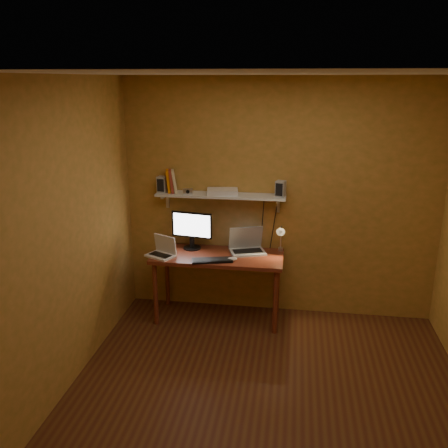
% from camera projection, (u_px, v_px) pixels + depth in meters
% --- Properties ---
extents(room, '(3.44, 3.24, 2.64)m').
position_uv_depth(room, '(271.00, 251.00, 3.63)').
color(room, '#543015').
rests_on(room, ground).
extents(desk, '(1.40, 0.60, 0.75)m').
position_uv_depth(desk, '(218.00, 262.00, 5.12)').
color(desk, maroon).
rests_on(desk, ground).
extents(wall_shelf, '(1.40, 0.25, 0.21)m').
position_uv_depth(wall_shelf, '(221.00, 196.00, 5.10)').
color(wall_shelf, silver).
rests_on(wall_shelf, room).
extents(monitor, '(0.46, 0.22, 0.42)m').
position_uv_depth(monitor, '(192.00, 228.00, 5.21)').
color(monitor, black).
rests_on(monitor, desk).
extents(laptop, '(0.44, 0.38, 0.27)m').
position_uv_depth(laptop, '(247.00, 245.00, 5.17)').
color(laptop, '#9A9DA2').
rests_on(laptop, desk).
extents(netbook, '(0.35, 0.31, 0.22)m').
position_uv_depth(netbook, '(163.00, 250.00, 5.05)').
color(netbook, silver).
rests_on(netbook, desk).
extents(keyboard, '(0.44, 0.24, 0.02)m').
position_uv_depth(keyboard, '(212.00, 260.00, 4.91)').
color(keyboard, black).
rests_on(keyboard, desk).
extents(mouse, '(0.11, 0.08, 0.04)m').
position_uv_depth(mouse, '(232.00, 259.00, 4.93)').
color(mouse, silver).
rests_on(mouse, desk).
extents(desk_lamp, '(0.09, 0.23, 0.38)m').
position_uv_depth(desk_lamp, '(281.00, 236.00, 5.05)').
color(desk_lamp, silver).
rests_on(desk_lamp, desk).
extents(speaker_left, '(0.11, 0.11, 0.18)m').
position_uv_depth(speaker_left, '(162.00, 184.00, 5.15)').
color(speaker_left, '#9A9DA2').
rests_on(speaker_left, wall_shelf).
extents(speaker_right, '(0.12, 0.12, 0.17)m').
position_uv_depth(speaker_right, '(281.00, 189.00, 4.96)').
color(speaker_right, '#9A9DA2').
rests_on(speaker_right, wall_shelf).
extents(books, '(0.17, 0.18, 0.25)m').
position_uv_depth(books, '(171.00, 181.00, 5.14)').
color(books, orange).
rests_on(books, wall_shelf).
extents(shelf_camera, '(0.11, 0.06, 0.06)m').
position_uv_depth(shelf_camera, '(188.00, 191.00, 5.08)').
color(shelf_camera, silver).
rests_on(shelf_camera, wall_shelf).
extents(router, '(0.36, 0.27, 0.05)m').
position_uv_depth(router, '(222.00, 192.00, 5.08)').
color(router, silver).
rests_on(router, wall_shelf).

